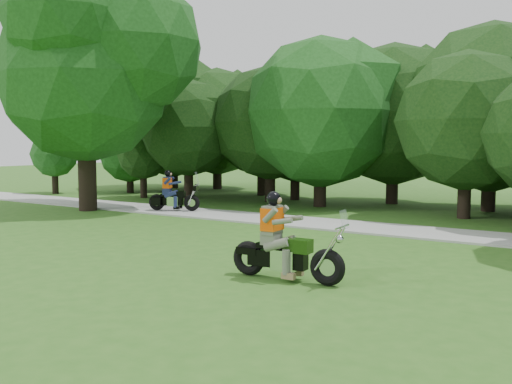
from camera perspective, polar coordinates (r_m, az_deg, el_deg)
The scene contains 6 objects.
ground at distance 10.80m, azimuth -6.42°, elevation -8.95°, with size 100.00×100.00×0.00m, color #2E601B.
walkway at distance 17.59m, azimuth 10.47°, elevation -3.48°, with size 60.00×2.20×0.06m, color gray.
tree_line at distance 23.66m, azimuth 16.89°, elevation 7.25°, with size 38.33×12.31×7.43m.
big_tree_west at distance 23.01m, azimuth -16.18°, elevation 12.70°, with size 8.64×6.56×9.96m.
chopper_motorcycle at distance 10.81m, azimuth 2.55°, elevation -5.56°, with size 2.35×0.62×1.68m.
touring_motorcycle at distance 21.39m, azimuth -8.51°, elevation -0.39°, with size 1.88×1.15×1.50m.
Camera 1 is at (6.70, -8.06, 2.60)m, focal length 40.00 mm.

